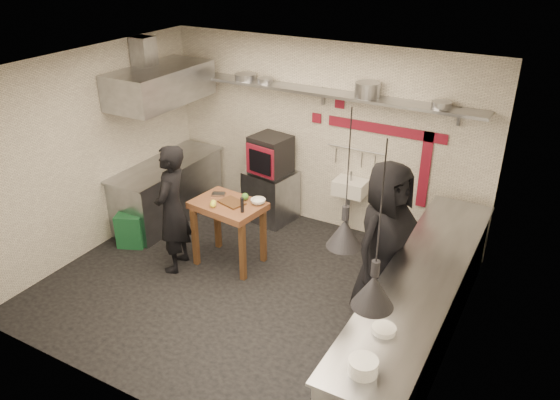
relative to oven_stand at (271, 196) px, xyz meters
The scene contains 47 objects.
floor 1.97m from the oven_stand, 68.21° to the right, with size 5.00×5.00×0.00m, color black.
ceiling 3.08m from the oven_stand, 68.21° to the right, with size 5.00×5.00×0.00m, color silver.
wall_back 1.27m from the oven_stand, 23.12° to the left, with size 5.00×0.04×2.80m, color silver.
wall_front 4.08m from the oven_stand, 79.56° to the right, with size 5.00×0.04×2.80m, color silver.
wall_left 2.72m from the oven_stand, 134.82° to the right, with size 0.04×4.20×2.80m, color silver.
wall_right 3.82m from the oven_stand, 29.14° to the right, with size 0.04×4.20×2.80m, color silver.
red_band_horiz 2.12m from the oven_stand, ahead, with size 1.70×0.02×0.14m, color maroon.
red_band_vert 2.42m from the oven_stand, ahead, with size 0.14×0.02×1.10m, color maroon.
red_tile_a 1.85m from the oven_stand, 16.48° to the left, with size 0.14×0.02×0.14m, color maroon.
red_tile_b 1.45m from the oven_stand, 24.88° to the left, with size 0.14×0.02×0.14m, color maroon.
back_shelf 1.87m from the oven_stand, ahead, with size 4.60×0.34×0.04m, color gray.
shelf_bracket_left 2.02m from the oven_stand, 166.86° to the left, with size 0.04×0.06×0.24m, color gray.
shelf_bracket_mid 1.79m from the oven_stand, 21.06° to the left, with size 0.04×0.06×0.24m, color gray.
shelf_bracket_right 3.09m from the oven_stand, ahead, with size 0.04×0.06×0.24m, color gray.
pan_far_left 1.86m from the oven_stand, 165.69° to the left, with size 0.31×0.31×0.09m, color gray.
pan_mid_left 1.79m from the oven_stand, 140.67° to the left, with size 0.22×0.22×0.07m, color gray.
stock_pot 2.33m from the oven_stand, ahead, with size 0.34×0.34×0.20m, color gray.
pan_right 3.00m from the oven_stand, ahead, with size 0.25×0.25×0.08m, color gray.
oven_stand is the anchor object (origin of this frame).
combi_oven 0.69m from the oven_stand, 24.66° to the left, with size 0.54×0.50×0.58m, color black.
oven_door 0.76m from the oven_stand, 90.00° to the right, with size 0.52×0.03×0.46m, color maroon.
oven_glass 0.77m from the oven_stand, 86.48° to the right, with size 0.40×0.02×0.34m, color black.
hand_sink 1.33m from the oven_stand, ahead, with size 0.46×0.34×0.22m, color silver.
sink_tap 1.39m from the oven_stand, ahead, with size 0.03×0.03×0.14m, color gray.
sink_drain 1.27m from the oven_stand, ahead, with size 0.06×0.06×0.66m, color gray.
utensil_rail 1.59m from the oven_stand, 11.86° to the left, with size 0.02×0.02×0.90m, color gray.
counter_right 3.38m from the oven_stand, 32.03° to the right, with size 0.70×3.80×0.90m, color gray.
counter_right_top 3.42m from the oven_stand, 32.03° to the right, with size 0.76×3.90×0.03m, color gray.
plate_stack 4.48m from the oven_stand, 50.29° to the right, with size 0.24×0.24×0.13m, color silver.
small_bowl_right 4.05m from the oven_stand, 45.36° to the right, with size 0.22×0.22×0.05m, color silver.
counter_left 1.62m from the oven_stand, 152.57° to the right, with size 0.70×1.90×0.90m, color gray.
counter_left_top 1.69m from the oven_stand, 152.57° to the right, with size 0.76×2.00×0.03m, color gray.
extractor_hood 2.35m from the oven_stand, 151.72° to the right, with size 0.78×1.60×0.50m, color gray.
hood_duct 2.80m from the oven_stand, 155.51° to the right, with size 0.28×0.28×0.50m, color gray.
green_bin 2.16m from the oven_stand, 129.57° to the right, with size 0.38×0.38×0.50m, color #195931.
prep_table 1.40m from the oven_stand, 83.74° to the right, with size 0.92×0.64×0.92m, color brown, non-canonical shape.
cutting_board 1.49m from the oven_stand, 81.26° to the right, with size 0.33×0.23×0.03m, color #51331C.
pepper_mill 1.70m from the oven_stand, 72.99° to the right, with size 0.04×0.04×0.20m, color black.
lemon_a 1.64m from the oven_stand, 88.81° to the right, with size 0.07×0.07×0.07m, color #E3ED36.
lemon_b 1.68m from the oven_stand, 87.86° to the right, with size 0.08×0.08×0.08m, color #E3ED36.
veg_ball 1.37m from the oven_stand, 75.66° to the right, with size 0.10×0.10×0.10m, color #41812C.
steel_tray 1.37m from the oven_stand, 93.68° to the right, with size 0.18×0.12×0.03m, color gray.
bowl 1.43m from the oven_stand, 67.06° to the right, with size 0.20×0.20×0.06m, color silver.
heat_lamp_near 3.74m from the oven_stand, 47.74° to the right, with size 0.34×0.34×1.36m, color black, non-canonical shape.
heat_lamp_far 4.43m from the oven_stand, 47.95° to the right, with size 0.36×0.36×1.48m, color black, non-canonical shape.
chef_left 1.94m from the oven_stand, 102.97° to the right, with size 0.64×0.42×1.76m, color black.
chef_right 2.74m from the oven_stand, 30.92° to the right, with size 0.94×0.61×1.92m, color black.
Camera 1 is at (3.16, -4.85, 4.14)m, focal length 35.00 mm.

